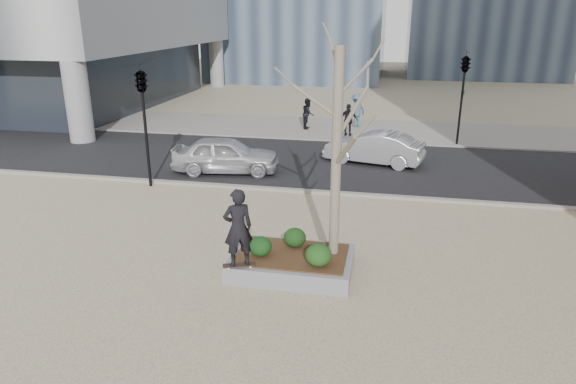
% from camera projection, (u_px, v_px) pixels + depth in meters
% --- Properties ---
extents(ground, '(120.00, 120.00, 0.00)m').
position_uv_depth(ground, '(253.00, 268.00, 13.11)').
color(ground, tan).
rests_on(ground, ground).
extents(street, '(60.00, 8.00, 0.02)m').
position_uv_depth(street, '(313.00, 162.00, 22.36)').
color(street, black).
rests_on(street, ground).
extents(far_sidewalk, '(60.00, 6.00, 0.02)m').
position_uv_depth(far_sidewalk, '(332.00, 129.00, 28.84)').
color(far_sidewalk, gray).
rests_on(far_sidewalk, ground).
extents(planter, '(3.00, 2.00, 0.45)m').
position_uv_depth(planter, '(292.00, 263.00, 12.85)').
color(planter, gray).
rests_on(planter, ground).
extents(planter_mulch, '(2.70, 1.70, 0.04)m').
position_uv_depth(planter_mulch, '(292.00, 254.00, 12.77)').
color(planter_mulch, '#382314').
rests_on(planter_mulch, planter).
extents(sycamore_tree, '(2.80, 2.80, 6.60)m').
position_uv_depth(sycamore_tree, '(337.00, 122.00, 11.76)').
color(sycamore_tree, gray).
rests_on(sycamore_tree, planter_mulch).
extents(shrub_left, '(0.57, 0.57, 0.49)m').
position_uv_depth(shrub_left, '(260.00, 246.00, 12.60)').
color(shrub_left, '#113613').
rests_on(shrub_left, planter_mulch).
extents(shrub_middle, '(0.57, 0.57, 0.49)m').
position_uv_depth(shrub_middle, '(295.00, 238.00, 13.09)').
color(shrub_middle, black).
rests_on(shrub_middle, planter_mulch).
extents(shrub_right, '(0.63, 0.63, 0.54)m').
position_uv_depth(shrub_right, '(318.00, 255.00, 12.09)').
color(shrub_right, '#1D3E13').
rests_on(shrub_right, planter_mulch).
extents(skateboard, '(0.80, 0.45, 0.08)m').
position_uv_depth(skateboard, '(239.00, 266.00, 12.15)').
color(skateboard, black).
rests_on(skateboard, planter).
extents(skateboarder, '(0.82, 0.74, 1.89)m').
position_uv_depth(skateboarder, '(238.00, 228.00, 11.83)').
color(skateboarder, black).
rests_on(skateboarder, skateboard).
extents(police_car, '(4.49, 2.35, 1.46)m').
position_uv_depth(police_car, '(226.00, 155.00, 20.68)').
color(police_car, silver).
rests_on(police_car, street).
extents(car_silver, '(4.42, 2.41, 1.38)m').
position_uv_depth(car_silver, '(374.00, 148.00, 21.93)').
color(car_silver, '#ABADB3').
rests_on(car_silver, street).
extents(pedestrian_a, '(0.69, 0.86, 1.70)m').
position_uv_depth(pedestrian_a, '(308.00, 113.00, 28.53)').
color(pedestrian_a, black).
rests_on(pedestrian_a, far_sidewalk).
extents(pedestrian_b, '(1.34, 1.35, 1.87)m').
position_uv_depth(pedestrian_b, '(357.00, 110.00, 28.97)').
color(pedestrian_b, '#44627A').
rests_on(pedestrian_b, far_sidewalk).
extents(pedestrian_c, '(1.03, 0.53, 1.68)m').
position_uv_depth(pedestrian_c, '(349.00, 120.00, 26.81)').
color(pedestrian_c, black).
rests_on(pedestrian_c, far_sidewalk).
extents(traffic_light_near, '(0.60, 2.48, 4.50)m').
position_uv_depth(traffic_light_near, '(145.00, 127.00, 18.57)').
color(traffic_light_near, black).
rests_on(traffic_light_near, ground).
extents(traffic_light_far, '(0.60, 2.48, 4.50)m').
position_uv_depth(traffic_light_far, '(462.00, 99.00, 24.67)').
color(traffic_light_far, black).
rests_on(traffic_light_far, ground).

